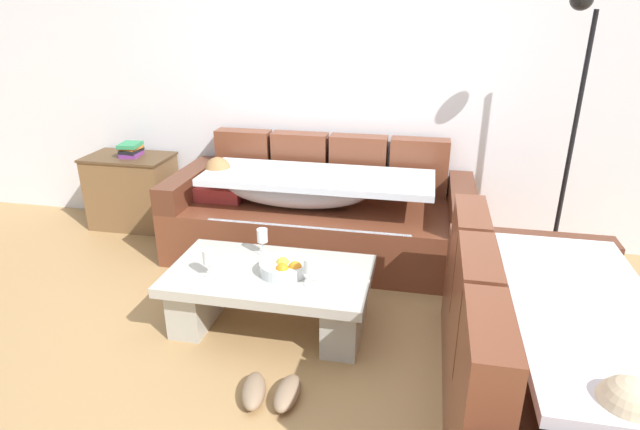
% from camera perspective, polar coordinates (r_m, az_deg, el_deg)
% --- Properties ---
extents(ground_plane, '(14.00, 14.00, 0.00)m').
position_cam_1_polar(ground_plane, '(2.86, -5.99, -18.43)').
color(ground_plane, '#A88150').
extents(back_wall, '(9.00, 0.10, 2.70)m').
position_cam_1_polar(back_wall, '(4.30, 2.13, 15.37)').
color(back_wall, silver).
rests_on(back_wall, ground_plane).
extents(couch_along_wall, '(2.29, 0.92, 0.88)m').
position_cam_1_polar(couch_along_wall, '(4.06, -0.48, 0.11)').
color(couch_along_wall, brown).
rests_on(couch_along_wall, ground_plane).
extents(couch_near_window, '(0.92, 1.89, 0.88)m').
position_cam_1_polar(couch_near_window, '(2.62, 23.87, -15.45)').
color(couch_near_window, brown).
rests_on(couch_near_window, ground_plane).
extents(coffee_table, '(1.20, 0.68, 0.38)m').
position_cam_1_polar(coffee_table, '(3.20, -5.46, -8.34)').
color(coffee_table, '#B1B0A6').
rests_on(coffee_table, ground_plane).
extents(fruit_bowl, '(0.28, 0.28, 0.10)m').
position_cam_1_polar(fruit_bowl, '(3.07, -3.95, -5.74)').
color(fruit_bowl, silver).
rests_on(fruit_bowl, coffee_table).
extents(wine_glass_near_left, '(0.07, 0.07, 0.17)m').
position_cam_1_polar(wine_glass_near_left, '(3.08, -12.07, -4.58)').
color(wine_glass_near_left, silver).
rests_on(wine_glass_near_left, coffee_table).
extents(wine_glass_near_right, '(0.07, 0.07, 0.17)m').
position_cam_1_polar(wine_glass_near_right, '(2.91, -1.15, -5.67)').
color(wine_glass_near_right, silver).
rests_on(wine_glass_near_right, coffee_table).
extents(wine_glass_far_back, '(0.07, 0.07, 0.17)m').
position_cam_1_polar(wine_glass_far_back, '(3.30, -6.32, -2.36)').
color(wine_glass_far_back, silver).
rests_on(wine_glass_far_back, coffee_table).
extents(open_magazine, '(0.32, 0.27, 0.01)m').
position_cam_1_polar(open_magazine, '(3.10, -0.64, -6.12)').
color(open_magazine, white).
rests_on(open_magazine, coffee_table).
extents(side_cabinet, '(0.72, 0.44, 0.64)m').
position_cam_1_polar(side_cabinet, '(4.88, -19.77, 2.47)').
color(side_cabinet, brown).
rests_on(side_cabinet, ground_plane).
extents(book_stack_on_cabinet, '(0.18, 0.23, 0.12)m').
position_cam_1_polar(book_stack_on_cabinet, '(4.76, -19.94, 6.74)').
color(book_stack_on_cabinet, '#72337F').
rests_on(book_stack_on_cabinet, side_cabinet).
extents(floor_lamp, '(0.33, 0.31, 1.95)m').
position_cam_1_polar(floor_lamp, '(3.91, 25.54, 9.12)').
color(floor_lamp, black).
rests_on(floor_lamp, ground_plane).
extents(pair_of_shoes, '(0.32, 0.30, 0.09)m').
position_cam_1_polar(pair_of_shoes, '(2.77, -5.44, -18.68)').
color(pair_of_shoes, '#8C7259').
rests_on(pair_of_shoes, ground_plane).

